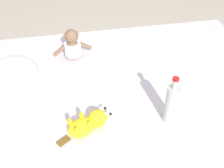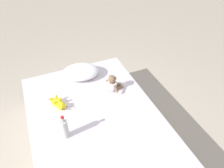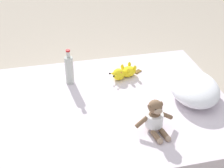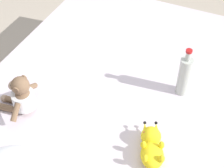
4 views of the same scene
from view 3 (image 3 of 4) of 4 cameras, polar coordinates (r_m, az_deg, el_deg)
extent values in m
plane|color=#B7A893|center=(2.81, -2.45, -11.30)|extent=(16.00, 16.00, 0.00)
cube|color=#B2B2B7|center=(2.72, -2.51, -9.46)|extent=(1.51, 2.10, 0.24)
cube|color=silver|center=(2.58, -2.63, -5.62)|extent=(1.46, 2.03, 0.22)
ellipsoid|color=white|center=(2.63, 13.99, -0.66)|extent=(0.58, 0.48, 0.17)
ellipsoid|color=brown|center=(2.26, 7.25, -6.17)|extent=(0.12, 0.12, 0.15)
cylinder|color=white|center=(2.26, 7.26, -6.07)|extent=(0.14, 0.14, 0.09)
sphere|color=brown|center=(2.19, 7.45, -3.90)|extent=(0.10, 0.10, 0.10)
ellipsoid|color=tan|center=(2.17, 7.94, -4.63)|extent=(0.06, 0.07, 0.04)
sphere|color=black|center=(2.17, 8.36, -4.15)|extent=(0.01, 0.01, 0.01)
sphere|color=black|center=(2.15, 7.53, -4.37)|extent=(0.01, 0.01, 0.01)
cylinder|color=brown|center=(2.21, 8.51, -3.37)|extent=(0.03, 0.01, 0.03)
cylinder|color=brown|center=(2.17, 6.41, -3.91)|extent=(0.03, 0.01, 0.03)
cylinder|color=brown|center=(2.29, 9.38, -5.39)|extent=(0.04, 0.10, 0.08)
cylinder|color=brown|center=(2.22, 5.08, -6.57)|extent=(0.04, 0.10, 0.08)
cylinder|color=brown|center=(2.25, 8.99, -8.51)|extent=(0.10, 0.05, 0.04)
cylinder|color=brown|center=(2.22, 7.63, -8.91)|extent=(0.10, 0.05, 0.04)
sphere|color=tan|center=(2.21, 9.63, -9.27)|extent=(0.04, 0.04, 0.04)
sphere|color=tan|center=(2.19, 8.26, -9.70)|extent=(0.04, 0.04, 0.04)
ellipsoid|color=yellow|center=(2.85, 2.76, 2.16)|extent=(0.16, 0.18, 0.08)
sphere|color=yellow|center=(2.80, 1.13, 1.68)|extent=(0.10, 0.10, 0.10)
cone|color=yellow|center=(2.75, 0.79, 1.36)|extent=(0.05, 0.07, 0.05)
sphere|color=black|center=(2.73, 0.32, 1.32)|extent=(0.02, 0.02, 0.02)
cone|color=yellow|center=(2.79, 0.09, 1.83)|extent=(0.05, 0.07, 0.05)
sphere|color=black|center=(2.77, -0.38, 1.80)|extent=(0.02, 0.02, 0.02)
sphere|color=red|center=(2.76, 1.52, 1.92)|extent=(0.02, 0.02, 0.02)
sphere|color=red|center=(2.80, 0.76, 2.42)|extent=(0.02, 0.02, 0.02)
ellipsoid|color=yellow|center=(2.79, 2.85, 2.31)|extent=(0.04, 0.04, 0.05)
ellipsoid|color=yellow|center=(2.85, 1.78, 2.98)|extent=(0.04, 0.04, 0.05)
ellipsoid|color=yellow|center=(2.84, 3.97, 2.78)|extent=(0.04, 0.04, 0.05)
ellipsoid|color=yellow|center=(2.89, 3.01, 3.38)|extent=(0.04, 0.04, 0.05)
cube|color=brown|center=(2.94, 4.42, 2.15)|extent=(0.07, 0.08, 0.01)
cylinder|color=#B7BCB2|center=(2.74, -7.34, 2.34)|extent=(0.07, 0.07, 0.24)
cylinder|color=#B7BCB2|center=(2.67, -7.55, 5.06)|extent=(0.03, 0.03, 0.05)
cylinder|color=red|center=(2.65, -7.60, 5.71)|extent=(0.03, 0.03, 0.01)
camera|label=1|loc=(3.47, -1.24, 27.46)|focal=44.59mm
camera|label=2|loc=(2.73, -46.84, 31.43)|focal=32.86mm
camera|label=4|loc=(3.07, 22.22, 29.92)|focal=56.95mm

